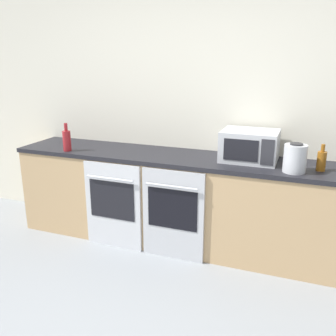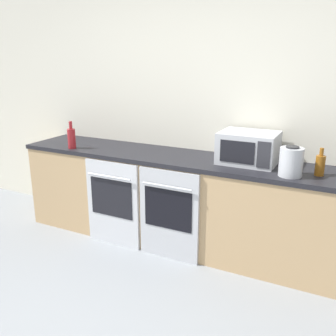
{
  "view_description": "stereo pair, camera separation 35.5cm",
  "coord_description": "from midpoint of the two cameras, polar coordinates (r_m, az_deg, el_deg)",
  "views": [
    {
      "loc": [
        1.08,
        -1.45,
        1.77
      ],
      "look_at": [
        -0.13,
        1.73,
        0.75
      ],
      "focal_mm": 40.0,
      "sensor_mm": 36.0,
      "label": 1
    },
    {
      "loc": [
        1.4,
        -1.31,
        1.77
      ],
      "look_at": [
        -0.13,
        1.73,
        0.75
      ],
      "focal_mm": 40.0,
      "sensor_mm": 36.0,
      "label": 2
    }
  ],
  "objects": [
    {
      "name": "bottle_amber",
      "position": [
        3.17,
        19.45,
        1.06
      ],
      "size": [
        0.07,
        0.07,
        0.22
      ],
      "color": "#8C5114",
      "rests_on": "counter_back"
    },
    {
      "name": "wall_back",
      "position": [
        3.69,
        1.03,
        9.33
      ],
      "size": [
        10.0,
        0.06,
        2.6
      ],
      "color": "silver",
      "rests_on": "ground_plane"
    },
    {
      "name": "oven_right",
      "position": [
        3.33,
        -2.33,
        -7.19
      ],
      "size": [
        0.57,
        0.06,
        0.83
      ],
      "color": "#B7BABF",
      "rests_on": "ground_plane"
    },
    {
      "name": "kettle",
      "position": [
        3.06,
        15.7,
        1.39
      ],
      "size": [
        0.18,
        0.18,
        0.24
      ],
      "color": "#B7BABF",
      "rests_on": "counter_back"
    },
    {
      "name": "microwave",
      "position": [
        3.32,
        9.38,
        3.34
      ],
      "size": [
        0.48,
        0.39,
        0.27
      ],
      "color": "#B7BABF",
      "rests_on": "counter_back"
    },
    {
      "name": "oven_left",
      "position": [
        3.59,
        -11.22,
        -5.68
      ],
      "size": [
        0.57,
        0.06,
        0.83
      ],
      "color": "silver",
      "rests_on": "ground_plane"
    },
    {
      "name": "counter_back",
      "position": [
        3.6,
        -0.83,
        -4.96
      ],
      "size": [
        3.29,
        0.62,
        0.88
      ],
      "color": "tan",
      "rests_on": "ground_plane"
    },
    {
      "name": "bottle_red",
      "position": [
        3.81,
        -17.78,
        4.06
      ],
      "size": [
        0.08,
        0.08,
        0.27
      ],
      "color": "maroon",
      "rests_on": "counter_back"
    }
  ]
}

